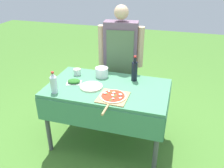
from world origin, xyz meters
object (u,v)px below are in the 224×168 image
at_px(oil_bottle, 134,71).
at_px(herb_container, 74,81).
at_px(pizza_on_peel, 113,97).
at_px(mixing_tub, 102,72).
at_px(water_bottle, 54,83).
at_px(plate_stack, 91,87).
at_px(sauce_jar, 77,72).
at_px(prep_table, 108,94).
at_px(person_cook, 121,56).

xyz_separation_m(oil_bottle, herb_container, (-0.67, -0.28, -0.10)).
distance_m(pizza_on_peel, mixing_tub, 0.56).
distance_m(oil_bottle, water_bottle, 0.95).
distance_m(plate_stack, sauce_jar, 0.40).
xyz_separation_m(prep_table, person_cook, (-0.01, 0.64, 0.26)).
xyz_separation_m(water_bottle, herb_container, (0.11, 0.26, -0.09)).
height_order(pizza_on_peel, plate_stack, pizza_on_peel).
bearing_deg(prep_table, water_bottle, -150.28).
distance_m(herb_container, sauce_jar, 0.24).
height_order(water_bottle, plate_stack, water_bottle).
bearing_deg(herb_container, sauce_jar, 104.43).
bearing_deg(pizza_on_peel, water_bottle, -173.88).
height_order(oil_bottle, herb_container, oil_bottle).
bearing_deg(person_cook, herb_container, 51.80).
bearing_deg(herb_container, oil_bottle, 22.73).
xyz_separation_m(prep_table, mixing_tub, (-0.15, 0.24, 0.16)).
distance_m(herb_container, plate_stack, 0.24).
bearing_deg(water_bottle, herb_container, 67.37).
bearing_deg(mixing_tub, pizza_on_peel, -59.27).
bearing_deg(prep_table, mixing_tub, 122.51).
distance_m(water_bottle, herb_container, 0.30).
bearing_deg(person_cook, mixing_tub, 63.13).
bearing_deg(mixing_tub, sauce_jar, -172.63).
relative_size(oil_bottle, water_bottle, 1.26).
bearing_deg(mixing_tub, person_cook, 70.82).
xyz_separation_m(pizza_on_peel, water_bottle, (-0.65, -0.06, 0.10)).
relative_size(pizza_on_peel, herb_container, 2.43).
bearing_deg(water_bottle, prep_table, 29.72).
relative_size(prep_table, plate_stack, 5.40).
distance_m(person_cook, water_bottle, 1.06).
relative_size(oil_bottle, mixing_tub, 1.94).
xyz_separation_m(pizza_on_peel, herb_container, (-0.54, 0.21, 0.01)).
distance_m(herb_container, mixing_tub, 0.38).
height_order(oil_bottle, mixing_tub, oil_bottle).
bearing_deg(person_cook, prep_table, 83.62).
height_order(pizza_on_peel, water_bottle, water_bottle).
relative_size(herb_container, plate_stack, 0.79).
bearing_deg(oil_bottle, mixing_tub, -178.88).
xyz_separation_m(oil_bottle, plate_stack, (-0.43, -0.32, -0.12)).
bearing_deg(prep_table, person_cook, 91.31).
distance_m(water_bottle, mixing_tub, 0.65).
bearing_deg(person_cook, oil_bottle, 117.46).
height_order(person_cook, herb_container, person_cook).
bearing_deg(plate_stack, person_cook, 77.46).
xyz_separation_m(herb_container, mixing_tub, (0.26, 0.27, 0.04)).
height_order(water_bottle, mixing_tub, water_bottle).
relative_size(person_cook, herb_container, 7.85).
distance_m(prep_table, water_bottle, 0.64).
relative_size(pizza_on_peel, plate_stack, 1.92).
distance_m(oil_bottle, sauce_jar, 0.74).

